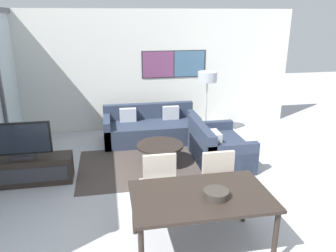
{
  "coord_description": "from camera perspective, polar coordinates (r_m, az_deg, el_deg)",
  "views": [
    {
      "loc": [
        -1.01,
        -2.43,
        2.66
      ],
      "look_at": [
        -0.09,
        2.52,
        0.95
      ],
      "focal_mm": 35.0,
      "sensor_mm": 36.0,
      "label": 1
    }
  ],
  "objects": [
    {
      "name": "dining_chair_centre",
      "position": [
        4.54,
        8.09,
        -9.22
      ],
      "size": [
        0.46,
        0.46,
        1.0
      ],
      "color": "#B2A899",
      "rests_on": "ground_plane"
    },
    {
      "name": "floor_lamp",
      "position": [
        7.28,
        6.86,
        7.89
      ],
      "size": [
        0.42,
        0.42,
        1.49
      ],
      "color": "#2D2D33",
      "rests_on": "ground_plane"
    },
    {
      "name": "sofa_side",
      "position": [
        6.26,
        8.39,
        -3.93
      ],
      "size": [
        0.92,
        1.38,
        0.76
      ],
      "rotation": [
        0.0,
        0.0,
        1.57
      ],
      "color": "#2D384C",
      "rests_on": "ground_plane"
    },
    {
      "name": "fruit_bowl",
      "position": [
        3.75,
        8.39,
        -11.54
      ],
      "size": [
        0.29,
        0.29,
        0.09
      ],
      "color": "#332D28",
      "rests_on": "dining_table"
    },
    {
      "name": "dining_table",
      "position": [
        3.84,
        5.73,
        -12.69
      ],
      "size": [
        1.59,
        0.96,
        0.73
      ],
      "color": "black",
      "rests_on": "ground_plane"
    },
    {
      "name": "sofa_main",
      "position": [
        7.29,
        -3.06,
        -0.44
      ],
      "size": [
        2.03,
        0.92,
        0.76
      ],
      "color": "#2D384C",
      "rests_on": "ground_plane"
    },
    {
      "name": "coffee_table",
      "position": [
        6.05,
        -1.4,
        -4.1
      ],
      "size": [
        0.86,
        0.86,
        0.41
      ],
      "color": "black",
      "rests_on": "ground_plane"
    },
    {
      "name": "television",
      "position": [
        5.75,
        -24.2,
        -2.41
      ],
      "size": [
        0.93,
        0.2,
        0.61
      ],
      "color": "#2D2D33",
      "rests_on": "tv_console"
    },
    {
      "name": "wall_back",
      "position": [
        7.9,
        -3.01,
        9.6
      ],
      "size": [
        6.99,
        0.09,
        2.8
      ],
      "color": "silver",
      "rests_on": "ground_plane"
    },
    {
      "name": "area_rug",
      "position": [
        6.17,
        -1.38,
        -6.71
      ],
      "size": [
        3.0,
        1.8,
        0.01
      ],
      "color": "#473D38",
      "rests_on": "ground_plane"
    },
    {
      "name": "dining_chair_left",
      "position": [
        4.42,
        -1.68,
        -9.84
      ],
      "size": [
        0.46,
        0.46,
        1.0
      ],
      "color": "#B2A899",
      "rests_on": "ground_plane"
    },
    {
      "name": "tv_console",
      "position": [
        5.94,
        -23.53,
        -7.1
      ],
      "size": [
        1.5,
        0.43,
        0.45
      ],
      "color": "black",
      "rests_on": "ground_plane"
    }
  ]
}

